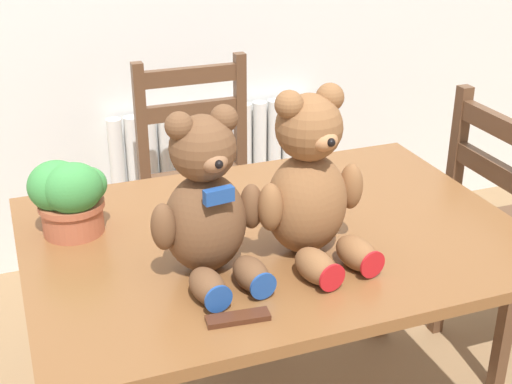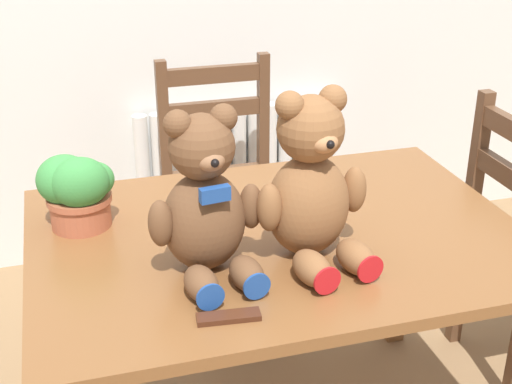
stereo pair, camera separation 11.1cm
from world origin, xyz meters
TOP-DOWN VIEW (x-y plane):
  - radiator at (0.22, 1.66)m, footprint 0.89×0.10m
  - dining_table at (0.00, 0.43)m, footprint 1.22×0.87m
  - wooden_chair_behind at (0.06, 1.25)m, footprint 0.42×0.44m
  - teddy_bear_left at (-0.21, 0.31)m, footprint 0.27×0.28m
  - teddy_bear_right at (0.04, 0.31)m, footprint 0.28×0.30m
  - potted_plant at (-0.47, 0.60)m, footprint 0.19×0.18m
  - chocolate_bar at (-0.21, 0.11)m, footprint 0.13×0.05m

SIDE VIEW (x-z plane):
  - radiator at x=0.22m, z-range -0.03..0.59m
  - wooden_chair_behind at x=0.06m, z-range 0.01..0.92m
  - dining_table at x=0.00m, z-range 0.26..0.96m
  - chocolate_bar at x=-0.21m, z-range 0.70..0.72m
  - potted_plant at x=-0.47m, z-range 0.71..0.91m
  - teddy_bear_left at x=-0.21m, z-range 0.68..1.06m
  - teddy_bear_right at x=0.04m, z-range 0.68..1.08m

